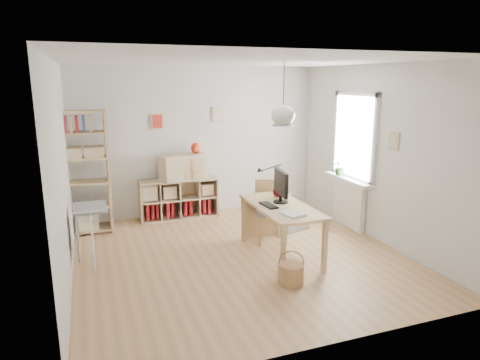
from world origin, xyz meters
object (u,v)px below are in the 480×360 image
object	(u,v)px
tall_bookshelf	(83,168)
cube_shelf	(177,202)
drawer_chest	(182,167)
monitor	(281,185)
desk	(281,212)
chair	(271,207)
storage_chest	(290,218)

from	to	relation	value
tall_bookshelf	cube_shelf	bearing A→B (deg)	10.19
drawer_chest	monitor	bearing A→B (deg)	-78.68
drawer_chest	desk	bearing A→B (deg)	-81.22
chair	storage_chest	bearing A→B (deg)	52.60
storage_chest	cube_shelf	bearing A→B (deg)	124.42
desk	monitor	distance (m)	0.38
desk	tall_bookshelf	world-z (taller)	tall_bookshelf
cube_shelf	storage_chest	world-z (taller)	cube_shelf
cube_shelf	desk	bearing A→B (deg)	-65.39
storage_chest	chair	bearing A→B (deg)	-162.85
chair	tall_bookshelf	bearing A→B (deg)	170.10
desk	cube_shelf	size ratio (longest dim) A/B	1.07
chair	monitor	world-z (taller)	monitor
chair	drawer_chest	xyz separation A→B (m)	(-1.04, 1.58, 0.40)
storage_chest	monitor	size ratio (longest dim) A/B	1.32
desk	chair	bearing A→B (deg)	79.12
desk	drawer_chest	bearing A→B (deg)	112.78
chair	storage_chest	xyz separation A→B (m)	(0.53, 0.38, -0.37)
chair	monitor	bearing A→B (deg)	-81.29
chair	storage_chest	distance (m)	0.75
tall_bookshelf	desk	bearing A→B (deg)	-37.01
tall_bookshelf	chair	world-z (taller)	tall_bookshelf
chair	monitor	size ratio (longest dim) A/B	1.78
desk	cube_shelf	xyz separation A→B (m)	(-1.02, 2.23, -0.36)
cube_shelf	drawer_chest	xyz separation A→B (m)	(0.10, -0.04, 0.64)
monitor	cube_shelf	bearing A→B (deg)	125.35
storage_chest	drawer_chest	world-z (taller)	drawer_chest
storage_chest	drawer_chest	bearing A→B (deg)	123.61
monitor	desk	bearing A→B (deg)	-103.49
desk	storage_chest	bearing A→B (deg)	57.20
cube_shelf	chair	bearing A→B (deg)	-54.83
chair	drawer_chest	size ratio (longest dim) A/B	1.21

